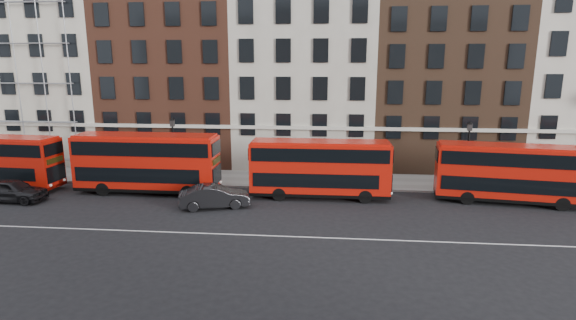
# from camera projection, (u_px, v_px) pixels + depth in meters

# --- Properties ---
(ground) EXTENTS (120.00, 120.00, 0.00)m
(ground) POSITION_uv_depth(u_px,v_px,m) (288.00, 224.00, 28.02)
(ground) COLOR black
(ground) RESTS_ON ground
(pavement) EXTENTS (80.00, 5.00, 0.15)m
(pavement) POSITION_uv_depth(u_px,v_px,m) (299.00, 180.00, 38.21)
(pavement) COLOR gray
(pavement) RESTS_ON ground
(kerb) EXTENTS (80.00, 0.30, 0.16)m
(kerb) POSITION_uv_depth(u_px,v_px,m) (297.00, 188.00, 35.78)
(kerb) COLOR gray
(kerb) RESTS_ON ground
(road_centre_line) EXTENTS (70.00, 0.12, 0.01)m
(road_centre_line) POSITION_uv_depth(u_px,v_px,m) (284.00, 236.00, 26.08)
(road_centre_line) COLOR white
(road_centre_line) RESTS_ON ground
(building_terrace) EXTENTS (64.00, 11.95, 22.00)m
(building_terrace) POSITION_uv_depth(u_px,v_px,m) (302.00, 58.00, 43.22)
(building_terrace) COLOR #B4AE9C
(building_terrace) RESTS_ON ground
(bus_b) EXTENTS (10.91, 2.77, 4.57)m
(bus_b) POSITION_uv_depth(u_px,v_px,m) (146.00, 162.00, 34.19)
(bus_b) COLOR red
(bus_b) RESTS_ON ground
(bus_c) EXTENTS (10.25, 2.52, 4.30)m
(bus_c) POSITION_uv_depth(u_px,v_px,m) (319.00, 167.00, 33.01)
(bus_c) COLOR red
(bus_c) RESTS_ON ground
(bus_d) EXTENTS (10.27, 3.78, 4.22)m
(bus_d) POSITION_uv_depth(u_px,v_px,m) (509.00, 172.00, 31.78)
(bus_d) COLOR red
(bus_d) RESTS_ON ground
(car_rear) EXTENTS (4.95, 2.11, 1.67)m
(car_rear) POSITION_uv_depth(u_px,v_px,m) (12.00, 190.00, 32.42)
(car_rear) COLOR black
(car_rear) RESTS_ON ground
(car_front) EXTENTS (5.10, 2.96, 1.59)m
(car_front) POSITION_uv_depth(u_px,v_px,m) (214.00, 196.00, 31.06)
(car_front) COLOR black
(car_front) RESTS_ON ground
(lamp_post_left) EXTENTS (0.44, 0.44, 5.33)m
(lamp_post_left) POSITION_uv_depth(u_px,v_px,m) (174.00, 146.00, 37.11)
(lamp_post_left) COLOR black
(lamp_post_left) RESTS_ON pavement
(lamp_post_right) EXTENTS (0.44, 0.44, 5.33)m
(lamp_post_right) POSITION_uv_depth(u_px,v_px,m) (468.00, 152.00, 34.88)
(lamp_post_right) COLOR black
(lamp_post_right) RESTS_ON pavement
(iron_railings) EXTENTS (6.60, 0.06, 1.00)m
(iron_railings) POSITION_uv_depth(u_px,v_px,m) (301.00, 167.00, 40.23)
(iron_railings) COLOR black
(iron_railings) RESTS_ON pavement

